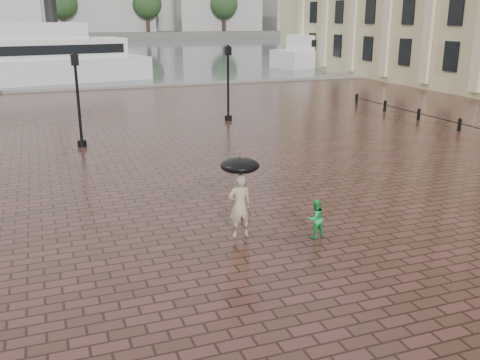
% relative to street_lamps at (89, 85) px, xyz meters
% --- Properties ---
extents(ground, '(300.00, 300.00, 0.00)m').
position_rel_street_lamps_xyz_m(ground, '(5.00, -15.33, -2.33)').
color(ground, '#382119').
rests_on(ground, ground).
extents(harbour_water, '(240.00, 240.00, 0.00)m').
position_rel_street_lamps_xyz_m(harbour_water, '(5.00, 76.67, -2.33)').
color(harbour_water, '#434E52').
rests_on(harbour_water, ground).
extents(quay_edge, '(80.00, 0.60, 0.30)m').
position_rel_street_lamps_xyz_m(quay_edge, '(5.00, 16.67, -2.33)').
color(quay_edge, slate).
rests_on(quay_edge, ground).
extents(far_shore, '(300.00, 60.00, 2.00)m').
position_rel_street_lamps_xyz_m(far_shore, '(5.00, 144.67, -1.33)').
color(far_shore, '#4C4C47').
rests_on(far_shore, ground).
extents(distant_skyline, '(102.50, 22.00, 33.00)m').
position_rel_street_lamps_xyz_m(distant_skyline, '(53.14, 134.67, 7.13)').
color(distant_skyline, '#9F9C97').
rests_on(distant_skyline, ground).
extents(far_trees, '(188.00, 8.00, 13.50)m').
position_rel_street_lamps_xyz_m(far_trees, '(5.00, 122.67, 7.09)').
color(far_trees, '#2D2119').
rests_on(far_trees, ground).
extents(bollard_row, '(0.22, 21.22, 0.73)m').
position_rel_street_lamps_xyz_m(bollard_row, '(19.00, -8.83, -1.93)').
color(bollard_row, black).
rests_on(bollard_row, ground).
extents(street_lamps, '(15.44, 12.44, 4.40)m').
position_rel_street_lamps_xyz_m(street_lamps, '(0.00, 0.00, 0.00)').
color(street_lamps, black).
rests_on(street_lamps, ground).
extents(adult_pedestrian, '(0.70, 0.47, 1.88)m').
position_rel_street_lamps_xyz_m(adult_pedestrian, '(2.34, -18.57, -1.39)').
color(adult_pedestrian, tan).
rests_on(adult_pedestrian, ground).
extents(child_pedestrian, '(0.63, 0.53, 1.15)m').
position_rel_street_lamps_xyz_m(child_pedestrian, '(4.34, -19.38, -1.75)').
color(child_pedestrian, green).
rests_on(child_pedestrian, ground).
extents(ferry_near, '(23.92, 9.86, 7.64)m').
position_rel_street_lamps_xyz_m(ferry_near, '(-3.69, 23.30, -0.03)').
color(ferry_near, silver).
rests_on(ferry_near, ground).
extents(ferry_far, '(22.97, 9.13, 7.34)m').
position_rel_street_lamps_xyz_m(ferry_far, '(36.37, 30.53, -0.12)').
color(ferry_far, silver).
rests_on(ferry_far, ground).
extents(umbrella, '(1.10, 1.10, 1.19)m').
position_rel_street_lamps_xyz_m(umbrella, '(2.34, -18.57, -0.20)').
color(umbrella, black).
rests_on(umbrella, ground).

